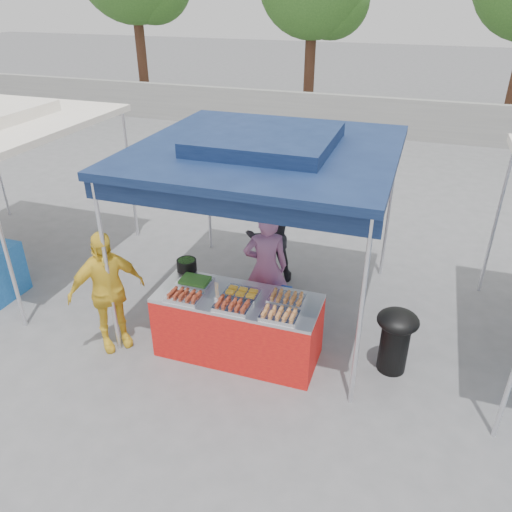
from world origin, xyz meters
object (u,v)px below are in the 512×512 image
(helper_man, at_px, (270,235))
(wok_burner, at_px, (396,336))
(vendor_table, at_px, (238,326))
(vendor_woman, at_px, (266,268))
(cooking_pot, at_px, (187,265))
(customer_person, at_px, (107,291))

(helper_man, bearing_deg, wok_burner, 109.77)
(vendor_table, distance_m, vendor_woman, 0.92)
(cooking_pot, bearing_deg, customer_person, -135.16)
(cooking_pot, distance_m, helper_man, 1.65)
(cooking_pot, distance_m, wok_burner, 2.76)
(wok_burner, bearing_deg, customer_person, 177.94)
(cooking_pot, distance_m, vendor_woman, 1.05)
(vendor_table, bearing_deg, wok_burner, 9.76)
(cooking_pot, xyz_separation_m, helper_man, (0.68, 1.50, -0.15))
(vendor_woman, relative_size, helper_man, 1.06)
(cooking_pot, bearing_deg, vendor_woman, 24.92)
(vendor_table, distance_m, customer_person, 1.68)
(vendor_table, relative_size, customer_person, 1.23)
(vendor_woman, distance_m, customer_person, 2.06)
(customer_person, bearing_deg, cooking_pot, -3.76)
(wok_burner, xyz_separation_m, helper_man, (-2.05, 1.56, 0.28))
(vendor_table, xyz_separation_m, helper_man, (-0.18, 1.89, 0.35))
(vendor_table, height_order, wok_burner, vendor_table)
(wok_burner, bearing_deg, helper_man, 129.73)
(wok_burner, relative_size, vendor_woman, 0.51)
(helper_man, relative_size, customer_person, 0.95)
(vendor_table, bearing_deg, customer_person, -167.67)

